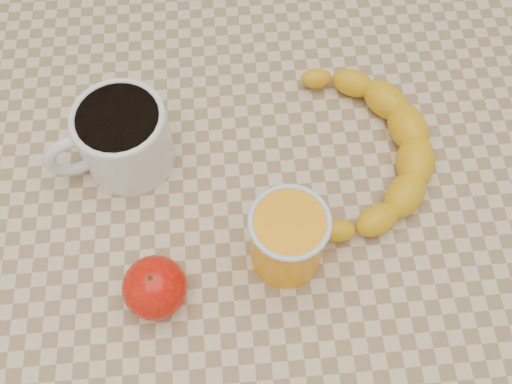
{
  "coord_description": "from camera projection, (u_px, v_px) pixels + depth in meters",
  "views": [
    {
      "loc": [
        -0.02,
        -0.28,
        1.33
      ],
      "look_at": [
        0.0,
        0.0,
        0.77
      ],
      "focal_mm": 40.0,
      "sensor_mm": 36.0,
      "label": 1
    }
  ],
  "objects": [
    {
      "name": "ground",
      "position": [
        256.0,
        342.0,
        1.31
      ],
      "size": [
        3.0,
        3.0,
        0.0
      ],
      "primitive_type": "plane",
      "color": "tan",
      "rests_on": "ground"
    },
    {
      "name": "table",
      "position": [
        256.0,
        230.0,
        0.72
      ],
      "size": [
        0.8,
        0.8,
        0.75
      ],
      "color": "#C9B28E",
      "rests_on": "ground"
    },
    {
      "name": "coffee_mug",
      "position": [
        122.0,
        137.0,
        0.63
      ],
      "size": [
        0.15,
        0.13,
        0.09
      ],
      "color": "white",
      "rests_on": "table"
    },
    {
      "name": "orange_juice_glass",
      "position": [
        288.0,
        239.0,
        0.57
      ],
      "size": [
        0.08,
        0.08,
        0.09
      ],
      "color": "#FF9508",
      "rests_on": "table"
    },
    {
      "name": "apple",
      "position": [
        155.0,
        287.0,
        0.57
      ],
      "size": [
        0.09,
        0.09,
        0.06
      ],
      "color": "#A60905",
      "rests_on": "table"
    },
    {
      "name": "banana",
      "position": [
        364.0,
        150.0,
        0.65
      ],
      "size": [
        0.29,
        0.34,
        0.04
      ],
      "primitive_type": null,
      "rotation": [
        0.0,
        0.0,
        -0.19
      ],
      "color": "yellow",
      "rests_on": "table"
    }
  ]
}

